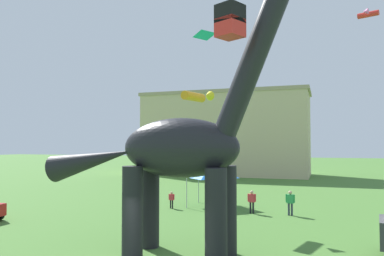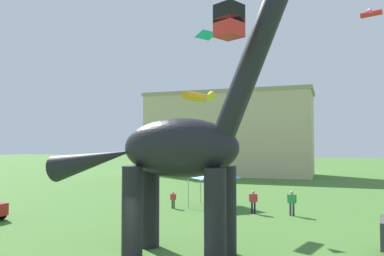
{
  "view_description": "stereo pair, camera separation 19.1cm",
  "coord_description": "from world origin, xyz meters",
  "px_view_note": "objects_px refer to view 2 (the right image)",
  "views": [
    {
      "loc": [
        6.32,
        -11.95,
        4.57
      ],
      "look_at": [
        0.75,
        4.05,
        5.27
      ],
      "focal_mm": 35.61,
      "sensor_mm": 36.0,
      "label": 1
    },
    {
      "loc": [
        6.5,
        -11.88,
        4.57
      ],
      "look_at": [
        0.75,
        4.05,
        5.27
      ],
      "focal_mm": 35.61,
      "sensor_mm": 36.0,
      "label": 2
    }
  ],
  "objects_px": {
    "person_photographer": "(173,198)",
    "person_strolling_adult": "(292,201)",
    "person_watching_child": "(253,200)",
    "kite_mid_right": "(229,21)",
    "kite_near_low": "(371,13)",
    "festival_canopy_tent": "(212,171)",
    "dinosaur_sculpture": "(178,148)",
    "kite_apex": "(206,35)",
    "kite_far_left": "(198,96)"
  },
  "relations": [
    {
      "from": "person_photographer",
      "to": "person_watching_child",
      "type": "relative_size",
      "value": 0.79
    },
    {
      "from": "person_watching_child",
      "to": "kite_mid_right",
      "type": "xyz_separation_m",
      "value": [
        1.38,
        -11.7,
        8.11
      ]
    },
    {
      "from": "festival_canopy_tent",
      "to": "kite_far_left",
      "type": "relative_size",
      "value": 1.53
    },
    {
      "from": "person_photographer",
      "to": "kite_near_low",
      "type": "distance_m",
      "value": 23.84
    },
    {
      "from": "person_watching_child",
      "to": "person_strolling_adult",
      "type": "relative_size",
      "value": 0.95
    },
    {
      "from": "person_photographer",
      "to": "kite_far_left",
      "type": "bearing_deg",
      "value": -73.02
    },
    {
      "from": "festival_canopy_tent",
      "to": "kite_far_left",
      "type": "xyz_separation_m",
      "value": [
        0.43,
        -4.42,
        4.99
      ]
    },
    {
      "from": "dinosaur_sculpture",
      "to": "person_watching_child",
      "type": "bearing_deg",
      "value": 56.25
    },
    {
      "from": "festival_canopy_tent",
      "to": "kite_near_low",
      "type": "height_order",
      "value": "kite_near_low"
    },
    {
      "from": "dinosaur_sculpture",
      "to": "kite_near_low",
      "type": "relative_size",
      "value": 6.69
    },
    {
      "from": "kite_apex",
      "to": "dinosaur_sculpture",
      "type": "bearing_deg",
      "value": -77.26
    },
    {
      "from": "festival_canopy_tent",
      "to": "kite_near_low",
      "type": "distance_m",
      "value": 20.4
    },
    {
      "from": "kite_mid_right",
      "to": "kite_near_low",
      "type": "xyz_separation_m",
      "value": [
        6.96,
        23.31,
        7.1
      ]
    },
    {
      "from": "person_watching_child",
      "to": "kite_mid_right",
      "type": "height_order",
      "value": "kite_mid_right"
    },
    {
      "from": "person_watching_child",
      "to": "kite_apex",
      "type": "height_order",
      "value": "kite_apex"
    },
    {
      "from": "dinosaur_sculpture",
      "to": "festival_canopy_tent",
      "type": "xyz_separation_m",
      "value": [
        -2.28,
        12.28,
        -1.85
      ]
    },
    {
      "from": "festival_canopy_tent",
      "to": "kite_apex",
      "type": "xyz_separation_m",
      "value": [
        -0.65,
        0.67,
        10.37
      ]
    },
    {
      "from": "festival_canopy_tent",
      "to": "kite_near_low",
      "type": "bearing_deg",
      "value": 39.54
    },
    {
      "from": "kite_mid_right",
      "to": "kite_far_left",
      "type": "xyz_separation_m",
      "value": [
        -4.36,
        9.19,
        -1.48
      ]
    },
    {
      "from": "dinosaur_sculpture",
      "to": "person_photographer",
      "type": "distance_m",
      "value": 11.98
    },
    {
      "from": "kite_apex",
      "to": "person_photographer",
      "type": "bearing_deg",
      "value": -123.44
    },
    {
      "from": "kite_mid_right",
      "to": "kite_near_low",
      "type": "distance_m",
      "value": 25.34
    },
    {
      "from": "dinosaur_sculpture",
      "to": "kite_apex",
      "type": "height_order",
      "value": "kite_apex"
    },
    {
      "from": "person_watching_child",
      "to": "person_strolling_adult",
      "type": "distance_m",
      "value": 2.45
    },
    {
      "from": "kite_mid_right",
      "to": "festival_canopy_tent",
      "type": "bearing_deg",
      "value": 109.38
    },
    {
      "from": "person_watching_child",
      "to": "person_strolling_adult",
      "type": "xyz_separation_m",
      "value": [
        2.45,
        0.11,
        0.04
      ]
    },
    {
      "from": "festival_canopy_tent",
      "to": "kite_far_left",
      "type": "height_order",
      "value": "kite_far_left"
    },
    {
      "from": "kite_mid_right",
      "to": "kite_near_low",
      "type": "height_order",
      "value": "kite_near_low"
    },
    {
      "from": "dinosaur_sculpture",
      "to": "kite_far_left",
      "type": "distance_m",
      "value": 8.66
    },
    {
      "from": "person_strolling_adult",
      "to": "kite_far_left",
      "type": "bearing_deg",
      "value": 67.08
    },
    {
      "from": "dinosaur_sculpture",
      "to": "kite_near_low",
      "type": "distance_m",
      "value": 26.65
    },
    {
      "from": "kite_apex",
      "to": "festival_canopy_tent",
      "type": "bearing_deg",
      "value": -45.8
    },
    {
      "from": "dinosaur_sculpture",
      "to": "festival_canopy_tent",
      "type": "distance_m",
      "value": 12.63
    },
    {
      "from": "kite_apex",
      "to": "person_strolling_adult",
      "type": "bearing_deg",
      "value": -20.82
    },
    {
      "from": "person_photographer",
      "to": "kite_mid_right",
      "type": "xyz_separation_m",
      "value": [
        7.1,
        -11.76,
        8.3
      ]
    },
    {
      "from": "festival_canopy_tent",
      "to": "kite_mid_right",
      "type": "distance_m",
      "value": 15.82
    },
    {
      "from": "kite_apex",
      "to": "kite_far_left",
      "type": "xyz_separation_m",
      "value": [
        1.07,
        -5.08,
        -5.37
      ]
    },
    {
      "from": "person_photographer",
      "to": "festival_canopy_tent",
      "type": "xyz_separation_m",
      "value": [
        2.31,
        1.85,
        1.83
      ]
    },
    {
      "from": "person_photographer",
      "to": "person_strolling_adult",
      "type": "distance_m",
      "value": 8.17
    },
    {
      "from": "kite_mid_right",
      "to": "person_photographer",
      "type": "bearing_deg",
      "value": 121.1
    },
    {
      "from": "festival_canopy_tent",
      "to": "kite_apex",
      "type": "bearing_deg",
      "value": 134.2
    },
    {
      "from": "dinosaur_sculpture",
      "to": "kite_apex",
      "type": "distance_m",
      "value": 15.77
    },
    {
      "from": "person_watching_child",
      "to": "kite_mid_right",
      "type": "distance_m",
      "value": 14.3
    },
    {
      "from": "kite_apex",
      "to": "kite_far_left",
      "type": "bearing_deg",
      "value": -78.08
    },
    {
      "from": "person_strolling_adult",
      "to": "kite_near_low",
      "type": "bearing_deg",
      "value": -75.73
    },
    {
      "from": "person_photographer",
      "to": "festival_canopy_tent",
      "type": "distance_m",
      "value": 3.48
    },
    {
      "from": "person_strolling_adult",
      "to": "person_photographer",
      "type": "bearing_deg",
      "value": 41.69
    },
    {
      "from": "kite_near_low",
      "to": "kite_mid_right",
      "type": "bearing_deg",
      "value": -106.62
    },
    {
      "from": "kite_far_left",
      "to": "dinosaur_sculpture",
      "type": "bearing_deg",
      "value": -76.72
    },
    {
      "from": "person_watching_child",
      "to": "festival_canopy_tent",
      "type": "bearing_deg",
      "value": 140.81
    }
  ]
}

